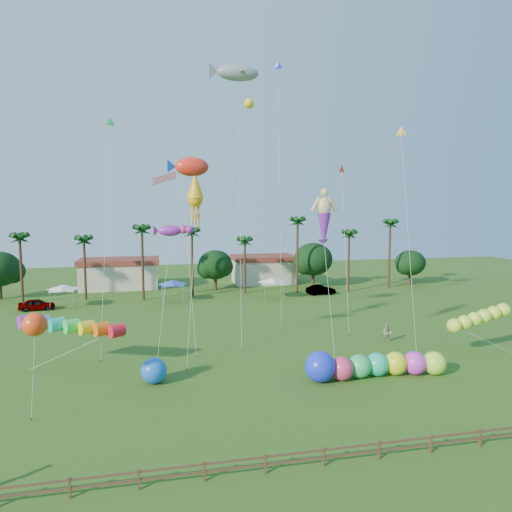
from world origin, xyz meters
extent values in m
plane|color=#285116|center=(0.00, 0.00, 0.00)|extent=(160.00, 160.00, 0.00)
cylinder|color=#3A2819|center=(-26.00, 40.00, 4.50)|extent=(0.36, 0.36, 9.00)
cylinder|color=#3A2819|center=(-18.00, 41.00, 4.25)|extent=(0.36, 0.36, 8.50)
cylinder|color=#3A2819|center=(-10.00, 39.00, 5.00)|extent=(0.36, 0.36, 10.00)
cylinder|color=#3A2819|center=(-3.00, 40.00, 4.75)|extent=(0.36, 0.36, 9.50)
cylinder|color=#3A2819|center=(5.00, 41.00, 4.00)|extent=(0.36, 0.36, 8.00)
cylinder|color=#3A2819|center=(13.00, 40.00, 5.50)|extent=(0.36, 0.36, 11.00)
cylinder|color=#3A2819|center=(21.00, 39.00, 4.50)|extent=(0.36, 0.36, 9.00)
cylinder|color=#3A2819|center=(29.00, 41.00, 5.25)|extent=(0.36, 0.36, 10.50)
sphere|color=#113814|center=(1.00, 45.00, 4.03)|extent=(5.46, 5.46, 5.46)
sphere|color=#113814|center=(17.00, 44.00, 4.65)|extent=(6.30, 6.30, 6.30)
sphere|color=#113814|center=(34.00, 43.00, 3.72)|extent=(5.04, 5.04, 5.04)
cube|color=beige|center=(-14.00, 50.00, 2.00)|extent=(12.00, 7.00, 4.00)
cube|color=beige|center=(10.00, 50.00, 2.00)|extent=(10.00, 7.00, 4.00)
pyramid|color=white|center=(-20.00, 36.00, 2.75)|extent=(3.00, 3.00, 0.60)
pyramid|color=blue|center=(-6.00, 37.00, 2.75)|extent=(3.00, 3.00, 0.60)
pyramid|color=white|center=(8.00, 36.00, 2.75)|extent=(3.00, 3.00, 0.60)
cube|color=brown|center=(-12.00, -6.00, 0.50)|extent=(0.12, 0.12, 1.00)
cube|color=brown|center=(-9.00, -6.00, 0.50)|extent=(0.12, 0.12, 1.00)
cube|color=brown|center=(-6.00, -6.00, 0.50)|extent=(0.12, 0.12, 1.00)
cube|color=brown|center=(-3.00, -6.00, 0.50)|extent=(0.12, 0.12, 1.00)
cube|color=brown|center=(0.00, -6.00, 0.50)|extent=(0.12, 0.12, 1.00)
cube|color=brown|center=(3.00, -6.00, 0.50)|extent=(0.12, 0.12, 1.00)
cube|color=brown|center=(6.00, -6.00, 0.50)|extent=(0.12, 0.12, 1.00)
cube|color=brown|center=(9.00, -6.00, 0.50)|extent=(0.12, 0.12, 1.00)
cube|color=brown|center=(0.00, -6.00, 0.85)|extent=(36.00, 0.08, 0.10)
cube|color=brown|center=(0.00, -6.00, 0.45)|extent=(36.00, 0.08, 0.10)
imported|color=#4C4C54|center=(-23.11, 35.24, 0.73)|extent=(4.43, 2.14, 1.46)
imported|color=#4C4C54|center=(15.99, 37.57, 0.72)|extent=(4.47, 1.83, 1.44)
imported|color=#9B9781|center=(13.60, 12.87, 0.90)|extent=(1.10, 1.02, 1.81)
sphere|color=#D93962|center=(5.45, 4.63, 0.90)|extent=(1.81, 1.81, 1.81)
sphere|color=#2DC265|center=(6.96, 4.83, 0.90)|extent=(1.81, 1.81, 1.81)
sphere|color=#1BC18F|center=(8.47, 4.92, 0.90)|extent=(1.81, 1.81, 1.81)
sphere|color=#DCEE18|center=(9.98, 4.81, 0.90)|extent=(1.81, 1.81, 1.81)
sphere|color=#E436E8|center=(11.47, 4.55, 0.90)|extent=(1.81, 1.81, 1.81)
sphere|color=#B4FF38|center=(12.97, 4.22, 0.90)|extent=(1.81, 1.81, 1.81)
sphere|color=#1B31F3|center=(3.74, 4.69, 1.16)|extent=(2.39, 2.39, 2.31)
sphere|color=blue|center=(-8.38, 7.00, 0.96)|extent=(1.93, 1.93, 1.93)
cylinder|color=red|center=(-13.29, 10.49, 3.23)|extent=(7.81, 4.26, 1.09)
cylinder|color=silver|center=(-14.81, 11.12, 1.61)|extent=(7.10, 1.29, 3.25)
cylinder|color=brown|center=(-18.35, 11.75, 0.08)|extent=(0.08, 0.08, 0.16)
ellipsoid|color=#CCF235|center=(17.13, 7.70, 2.76)|extent=(6.82, 3.41, 1.48)
cylinder|color=silver|center=(20.06, 7.59, 1.38)|extent=(5.86, 0.25, 2.78)
cylinder|color=brown|center=(22.98, 7.48, 0.08)|extent=(0.08, 0.08, 0.16)
sphere|color=#FF4214|center=(-15.37, 3.09, 5.83)|extent=(1.80, 1.80, 1.46)
cylinder|color=silver|center=(-15.54, 2.79, 2.92)|extent=(0.37, 0.64, 5.84)
cylinder|color=brown|center=(-15.71, 2.48, 0.08)|extent=(0.08, 0.08, 0.16)
cylinder|color=silver|center=(6.35, 9.64, 5.93)|extent=(0.15, 3.51, 11.87)
cylinder|color=brown|center=(6.29, 7.90, 0.08)|extent=(0.08, 0.08, 0.16)
ellipsoid|color=red|center=(-4.55, 17.73, 16.84)|extent=(5.04, 3.17, 1.99)
cylinder|color=silver|center=(-4.67, 15.06, 8.42)|extent=(0.27, 5.36, 16.85)
cylinder|color=brown|center=(-4.79, 12.39, 0.08)|extent=(0.08, 0.08, 0.16)
ellipsoid|color=gray|center=(0.08, 18.66, 26.00)|extent=(5.79, 3.05, 1.97)
cylinder|color=silver|center=(-0.28, 15.91, 13.00)|extent=(0.75, 5.54, 26.00)
cylinder|color=brown|center=(-0.64, 13.15, 0.08)|extent=(0.08, 0.08, 0.16)
cone|color=#FAA414|center=(-4.60, 13.89, 13.69)|extent=(1.75, 1.75, 4.20)
cylinder|color=silver|center=(-5.23, 11.63, 6.84)|extent=(1.28, 4.55, 13.70)
cylinder|color=brown|center=(-5.85, 9.37, 0.08)|extent=(0.08, 0.08, 0.16)
ellipsoid|color=purple|center=(-6.84, 12.70, 11.03)|extent=(3.62, 2.38, 1.31)
cylinder|color=silver|center=(-7.53, 11.09, 5.52)|extent=(1.42, 3.25, 11.04)
cylinder|color=brown|center=(-8.23, 9.48, 0.08)|extent=(0.08, 0.08, 0.16)
cone|color=#EF431A|center=(11.70, 20.21, 17.05)|extent=(1.12, 0.79, 1.15)
cylinder|color=silver|center=(11.33, 18.00, 8.53)|extent=(0.78, 4.45, 17.06)
cylinder|color=brown|center=(10.96, 15.79, 0.08)|extent=(0.08, 0.08, 0.16)
cone|color=#FF9F1A|center=(14.58, 13.19, 19.98)|extent=(1.01, 0.85, 1.10)
cylinder|color=silver|center=(14.48, 11.06, 9.99)|extent=(0.23, 4.27, 19.99)
cylinder|color=brown|center=(14.38, 8.94, 0.08)|extent=(0.08, 0.08, 0.16)
cone|color=#35E465|center=(-11.88, 17.93, 20.70)|extent=(1.05, 0.59, 1.04)
cylinder|color=silver|center=(-12.38, 15.44, 10.35)|extent=(1.03, 5.01, 20.70)
cylinder|color=brown|center=(-12.88, 12.95, 0.08)|extent=(0.08, 0.08, 0.16)
cone|color=#1A23EA|center=(5.45, 23.61, 28.45)|extent=(1.17, 0.76, 1.19)
cylinder|color=silver|center=(5.20, 21.74, 14.23)|extent=(0.53, 3.77, 28.45)
cylinder|color=brown|center=(4.95, 19.87, 0.08)|extent=(0.08, 0.08, 0.16)
camera|label=1|loc=(-7.93, -26.46, 12.88)|focal=32.00mm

